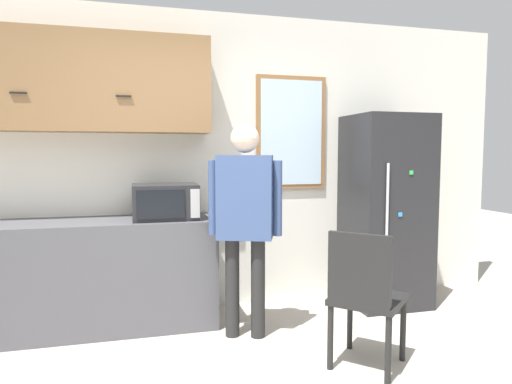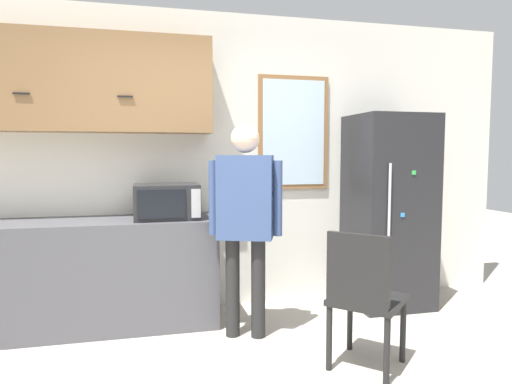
% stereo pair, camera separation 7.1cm
% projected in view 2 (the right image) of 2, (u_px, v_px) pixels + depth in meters
% --- Properties ---
extents(back_wall, '(6.00, 0.06, 2.70)m').
position_uv_depth(back_wall, '(210.00, 162.00, 4.21)').
color(back_wall, silver).
rests_on(back_wall, ground_plane).
extents(counter, '(2.18, 0.62, 0.89)m').
position_uv_depth(counter, '(81.00, 275.00, 3.70)').
color(counter, '#4C4C51').
rests_on(counter, ground_plane).
extents(upper_cabinets, '(2.18, 0.33, 0.80)m').
position_uv_depth(upper_cabinets, '(77.00, 83.00, 3.72)').
color(upper_cabinets, olive).
extents(microwave, '(0.53, 0.42, 0.29)m').
position_uv_depth(microwave, '(167.00, 201.00, 3.77)').
color(microwave, '#232326').
rests_on(microwave, counter).
extents(person, '(0.54, 0.35, 1.65)m').
position_uv_depth(person, '(245.00, 209.00, 3.49)').
color(person, black).
rests_on(person, ground_plane).
extents(refrigerator, '(0.69, 0.69, 1.78)m').
position_uv_depth(refrigerator, '(388.00, 211.00, 4.28)').
color(refrigerator, '#232326').
rests_on(refrigerator, ground_plane).
extents(chair, '(0.62, 0.62, 0.93)m').
position_uv_depth(chair, '(364.00, 293.00, 2.96)').
color(chair, black).
rests_on(chair, ground_plane).
extents(window, '(0.69, 0.05, 1.07)m').
position_uv_depth(window, '(293.00, 133.00, 4.34)').
color(window, olive).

